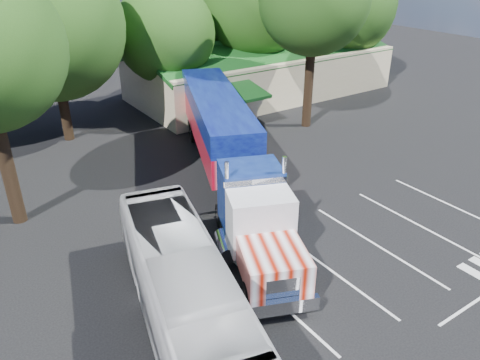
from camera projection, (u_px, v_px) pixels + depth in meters
ground at (250, 211)px, 25.34m from camera, size 120.00×120.00×0.00m
event_hall at (260, 71)px, 44.39m from camera, size 24.20×14.12×5.55m
tree_row_c at (50, 27)px, 31.18m from camera, size 10.00×10.00×13.05m
tree_row_d at (165, 34)px, 37.31m from camera, size 8.00×8.00×10.60m
tree_row_e at (253, 6)px, 41.52m from camera, size 9.60×9.60×12.90m
tree_row_f at (343, 3)px, 45.79m from camera, size 10.40×10.40×13.00m
semi_truck at (225, 139)px, 27.49m from camera, size 11.12×22.00×4.75m
woman at (278, 192)px, 25.44m from camera, size 0.45×0.66×1.77m
bicycle at (243, 174)px, 28.42m from camera, size 0.71×1.82×0.94m
tour_bus at (186, 296)px, 16.69m from camera, size 5.68×12.65×3.43m
silver_sedan at (224, 125)px, 35.26m from camera, size 4.73×1.89×1.53m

